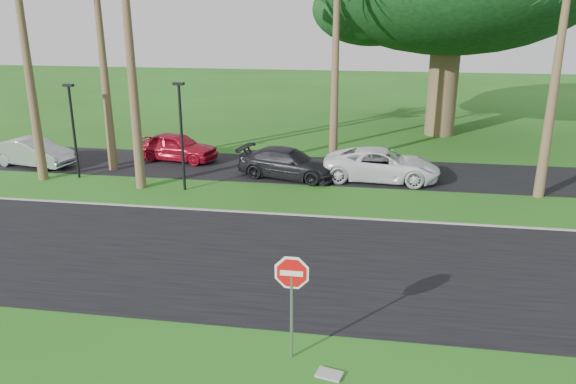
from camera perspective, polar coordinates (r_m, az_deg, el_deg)
The scene contains 12 objects.
ground at distance 15.83m, azimuth 0.24°, elevation -10.16°, with size 120.00×120.00×0.00m, color #235114.
road at distance 17.59m, azimuth 1.26°, elevation -7.09°, with size 120.00×8.00×0.02m, color black.
parking_strip at distance 27.41m, azimuth 4.31°, elevation 2.18°, with size 120.00×5.00×0.02m, color black.
curb at distance 21.29m, azimuth 2.77°, elevation -2.46°, with size 120.00×0.12×0.06m, color gray.
stop_sign_near at distance 12.31m, azimuth 0.38°, elevation -9.57°, with size 1.05×0.07×2.62m.
streetlight_left at distance 27.45m, azimuth -21.00°, elevation 6.39°, with size 0.45×0.25×4.34m.
streetlight_right at distance 24.21m, azimuth -10.79°, elevation 6.23°, with size 0.45×0.25×4.64m.
car_silver at distance 30.74m, azimuth -24.48°, elevation 3.65°, with size 1.46×4.18×1.38m, color #A6A9AD.
car_red at distance 29.60m, azimuth -11.23°, elevation 4.51°, with size 1.71×4.25×1.45m, color #A30D21.
car_dark at distance 26.03m, azimuth -0.01°, elevation 2.90°, with size 1.91×4.69×1.36m, color black.
car_minivan at distance 25.97m, azimuth 9.50°, elevation 2.72°, with size 2.41×5.22×1.45m, color white.
utility_slab at distance 12.68m, azimuth 4.22°, elevation -17.99°, with size 0.55×0.35×0.06m, color gray.
Camera 1 is at (2.16, -13.78, 7.48)m, focal length 35.00 mm.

